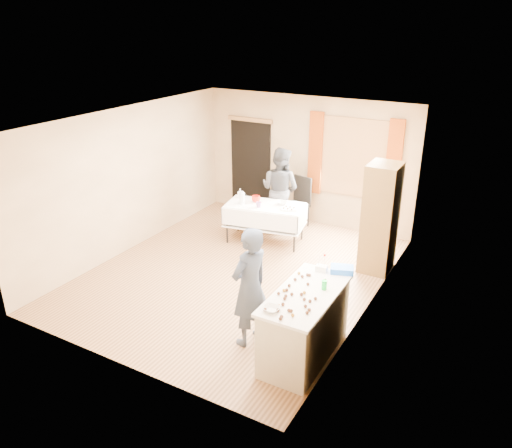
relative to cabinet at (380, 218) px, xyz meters
The scene contains 29 objects.
floor 2.56m from the cabinet, 146.73° to the right, with size 4.50×5.50×0.02m, color #9E7047.
ceiling 2.91m from the cabinet, 146.73° to the right, with size 4.50×5.50×0.02m, color white.
wall_back 2.49m from the cabinet, 143.84° to the left, with size 4.50×0.02×2.60m, color tan.
wall_front 4.54m from the cabinet, 116.08° to the right, with size 4.50×0.02×2.60m, color tan.
wall_left 4.46m from the cabinet, 162.92° to the right, with size 0.02×5.50×2.60m, color tan.
wall_right 1.38m from the cabinet, 78.32° to the right, with size 0.02×5.50×2.60m, color tan.
window_frame 1.82m from the cabinet, 124.99° to the left, with size 1.32×0.06×1.52m, color olive.
window_pane 1.81m from the cabinet, 125.28° to the left, with size 1.20×0.02×1.40m, color white.
curtain_left 2.31m from the cabinet, 142.37° to the left, with size 0.28×0.06×1.65m, color #8C380C.
curtain_right 1.49m from the cabinet, 98.75° to the left, with size 0.28×0.06×1.65m, color #8C380C.
doorway 3.59m from the cabinet, 156.59° to the left, with size 0.95×0.04×2.00m, color black.
door_lintel 3.74m from the cabinet, 157.03° to the left, with size 1.05×0.06×0.08m, color olive.
cabinet is the anchor object (origin of this frame).
counter 2.81m from the cabinet, 92.07° to the right, with size 0.70×1.47×0.91m.
party_table 2.26m from the cabinet, behind, with size 1.59×1.02×0.75m.
chair 2.32m from the cabinet, 152.37° to the left, with size 0.51×0.51×1.04m.
girl 2.97m from the cabinet, 106.58° to the right, with size 0.54×0.68×1.64m, color #283146.
woman 2.36m from the cabinet, 161.35° to the left, with size 0.87×0.71×1.69m, color black.
soda_can 2.58m from the cabinet, 88.70° to the right, with size 0.07×0.07×0.12m, color green.
mixing_bowl 3.34m from the cabinet, 94.90° to the right, with size 0.19×0.19×0.05m, color white.
foam_block 2.16m from the cabinet, 94.13° to the right, with size 0.15×0.10×0.08m, color white.
blue_basket 2.05m from the cabinet, 87.44° to the right, with size 0.30×0.20×0.08m, color blue.
pitcher 2.60m from the cabinet, behind, with size 0.11×0.11×0.22m, color silver.
cup_red 2.42m from the cabinet, behind, with size 0.19×0.19×0.13m, color red.
cup_rainbow 2.25m from the cabinet, behind, with size 0.12×0.12×0.10m, color red.
small_bowl 1.94m from the cabinet, behind, with size 0.24×0.24×0.06m, color white.
pastry_tray 1.71m from the cabinet, behind, with size 0.28×0.20×0.02m, color white.
bottle 2.80m from the cabinet, behind, with size 0.09×0.09×0.19m, color white.
cake_balls 2.93m from the cabinet, 93.14° to the right, with size 0.51×1.12×0.04m.
Camera 1 is at (3.94, -6.35, 4.02)m, focal length 35.00 mm.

